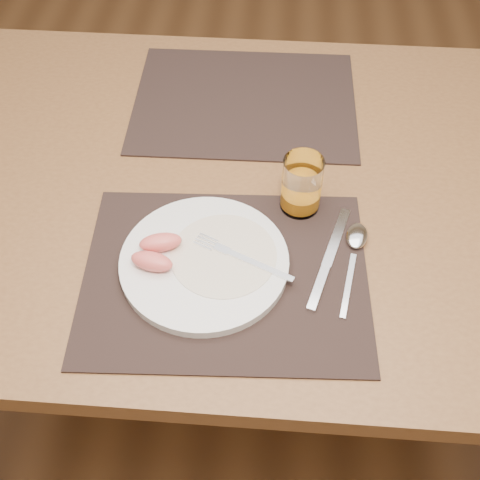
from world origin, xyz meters
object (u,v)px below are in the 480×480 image
Objects in this scene: placemat_far at (245,102)px; fork at (235,255)px; placemat_near at (225,275)px; plate at (204,262)px; knife at (326,266)px; spoon at (356,243)px; table at (248,209)px; juice_glass at (301,187)px.

fork is at bearing -88.25° from placemat_far.
placemat_near is 1.67× the size of plate.
spoon is (0.05, 0.05, 0.00)m from knife.
placemat_near is 2.35× the size of spoon.
table is 0.25m from knife.
fork is at bearing -127.99° from juice_glass.
plate is 1.41× the size of spoon.
placemat_near is 0.20m from juice_glass.
juice_glass is at bearing 138.64° from spoon.
knife is at bearing -54.56° from table.
placemat_near is (-0.02, -0.22, 0.09)m from table.
placemat_far is 2.71× the size of fork.
table is at bearing -84.24° from placemat_far.
plate is 2.61× the size of juice_glass.
plate is at bearing -167.73° from fork.
spoon is at bearing 44.76° from knife.
knife is (0.19, 0.01, -0.01)m from plate.
table is 0.22m from fork.
spoon reaches higher than table.
juice_glass is (0.11, -0.28, 0.05)m from placemat_far.
fork is at bearing -179.83° from knife.
spoon is at bearing 20.06° from placemat_near.
juice_glass reaches higher than placemat_far.
fork is 0.86× the size of spoon.
knife is (0.14, -0.19, 0.09)m from table.
knife is 1.12× the size of spoon.
fork reaches higher than knife.
knife is at bearing 0.17° from fork.
knife is 0.14m from juice_glass.
spoon is at bearing -41.36° from juice_glass.
spoon is (0.24, 0.06, -0.00)m from plate.
plate reaches higher than spoon.
placemat_far is at bearing 111.10° from knife.
placemat_far is 0.41m from fork.
table is 0.23m from plate.
fork reaches higher than plate.
placemat_far is at bearing 91.75° from fork.
placemat_far is 0.42m from plate.
table is at bearing 125.44° from knife.
table is 13.53× the size of juice_glass.
knife is at bearing 9.82° from placemat_near.
plate is at bearing -176.79° from knife.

